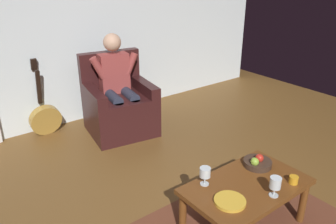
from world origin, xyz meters
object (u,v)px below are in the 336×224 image
at_px(guitar, 45,118).
at_px(fruit_bowl, 257,163).
at_px(person_seated, 118,81).
at_px(wine_glass_far, 205,173).
at_px(candle_jar, 294,180).
at_px(decorative_dish, 230,201).
at_px(wine_glass_near, 275,184).
at_px(coffee_table, 246,191).
at_px(armchair, 119,106).

relative_size(guitar, fruit_bowl, 4.07).
distance_m(person_seated, wine_glass_far, 2.02).
height_order(fruit_bowl, candle_jar, fruit_bowl).
distance_m(decorative_dish, candle_jar, 0.59).
distance_m(wine_glass_near, decorative_dish, 0.36).
height_order(guitar, wine_glass_far, guitar).
height_order(person_seated, decorative_dish, person_seated).
distance_m(fruit_bowl, candle_jar, 0.33).
height_order(guitar, decorative_dish, guitar).
bearing_deg(person_seated, coffee_table, 96.49).
xyz_separation_m(coffee_table, wine_glass_near, (-0.05, 0.21, 0.16)).
bearing_deg(wine_glass_near, fruit_bowl, -123.54).
xyz_separation_m(armchair, wine_glass_near, (0.04, 2.41, 0.19)).
height_order(person_seated, wine_glass_near, person_seated).
distance_m(coffee_table, decorative_dish, 0.29).
relative_size(fruit_bowl, decorative_dish, 1.04).
relative_size(armchair, guitar, 1.03).
distance_m(armchair, decorative_dish, 2.30).
bearing_deg(wine_glass_near, person_seated, -91.05).
distance_m(person_seated, guitar, 1.04).
xyz_separation_m(armchair, guitar, (0.81, -0.48, -0.11)).
bearing_deg(candle_jar, wine_glass_near, 1.26).
bearing_deg(guitar, wine_glass_near, 104.77).
relative_size(guitar, wine_glass_near, 6.22).
bearing_deg(candle_jar, fruit_bowl, -85.08).
height_order(wine_glass_near, fruit_bowl, wine_glass_near).
xyz_separation_m(person_seated, wine_glass_far, (0.35, 1.98, -0.15)).
bearing_deg(person_seated, candle_jar, 103.85).
height_order(person_seated, candle_jar, person_seated).
distance_m(guitar, wine_glass_far, 2.53).
xyz_separation_m(decorative_dish, candle_jar, (-0.57, 0.13, 0.02)).
relative_size(guitar, candle_jar, 13.71).
relative_size(wine_glass_near, fruit_bowl, 0.65).
relative_size(coffee_table, candle_jar, 13.98).
xyz_separation_m(armchair, fruit_bowl, (-0.18, 2.07, 0.12)).
distance_m(person_seated, candle_jar, 2.41).
distance_m(guitar, decorative_dish, 2.79).
relative_size(coffee_table, wine_glass_near, 6.34).
bearing_deg(decorative_dish, wine_glass_near, 156.56).
xyz_separation_m(person_seated, decorative_dish, (0.36, 2.26, -0.24)).
distance_m(armchair, fruit_bowl, 2.08).
bearing_deg(wine_glass_far, person_seated, -100.14).
distance_m(coffee_table, guitar, 2.77).
height_order(armchair, fruit_bowl, armchair).
height_order(wine_glass_far, fruit_bowl, wine_glass_far).
distance_m(person_seated, decorative_dish, 2.30).
bearing_deg(guitar, candle_jar, 109.39).
relative_size(person_seated, fruit_bowl, 5.24).
bearing_deg(coffee_table, wine_glass_far, -37.28).
xyz_separation_m(wine_glass_near, fruit_bowl, (-0.22, -0.34, -0.07)).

